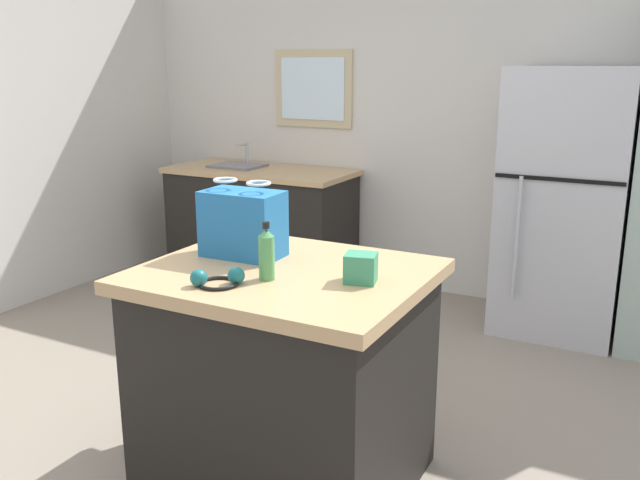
% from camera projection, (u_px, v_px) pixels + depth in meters
% --- Properties ---
extents(ground, '(6.55, 6.55, 0.00)m').
position_uv_depth(ground, '(287.00, 449.00, 3.11)').
color(ground, gray).
extents(back_wall, '(5.46, 0.13, 2.65)m').
position_uv_depth(back_wall, '(458.00, 118.00, 4.93)').
color(back_wall, silver).
rests_on(back_wall, ground).
extents(kitchen_island, '(1.10, 0.92, 0.93)m').
position_uv_depth(kitchen_island, '(286.00, 376.00, 2.78)').
color(kitchen_island, black).
rests_on(kitchen_island, ground).
extents(refrigerator, '(0.75, 0.71, 1.70)m').
position_uv_depth(refrigerator, '(564.00, 203.00, 4.31)').
color(refrigerator, '#B7B7BC').
rests_on(refrigerator, ground).
extents(sink_counter, '(1.49, 0.69, 1.09)m').
position_uv_depth(sink_counter, '(261.00, 223.00, 5.47)').
color(sink_counter, black).
rests_on(sink_counter, ground).
extents(shopping_bag, '(0.33, 0.20, 0.32)m').
position_uv_depth(shopping_bag, '(243.00, 223.00, 2.81)').
color(shopping_bag, '#236BAD').
rests_on(shopping_bag, kitchen_island).
extents(small_box, '(0.14, 0.13, 0.11)m').
position_uv_depth(small_box, '(361.00, 268.00, 2.50)').
color(small_box, '#388E66').
rests_on(small_box, kitchen_island).
extents(bottle, '(0.06, 0.06, 0.22)m').
position_uv_depth(bottle, '(267.00, 254.00, 2.51)').
color(bottle, '#4C9956').
rests_on(bottle, kitchen_island).
extents(ear_defenders, '(0.21, 0.21, 0.06)m').
position_uv_depth(ear_defenders, '(218.00, 279.00, 2.47)').
color(ear_defenders, black).
rests_on(ear_defenders, kitchen_island).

